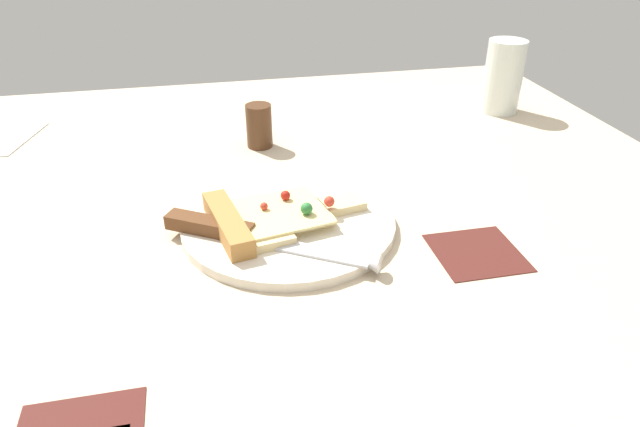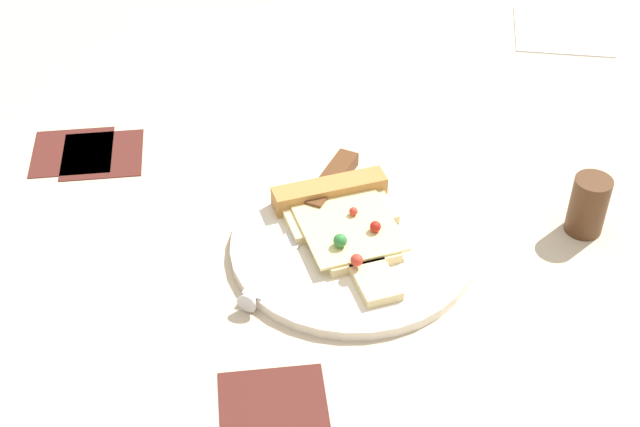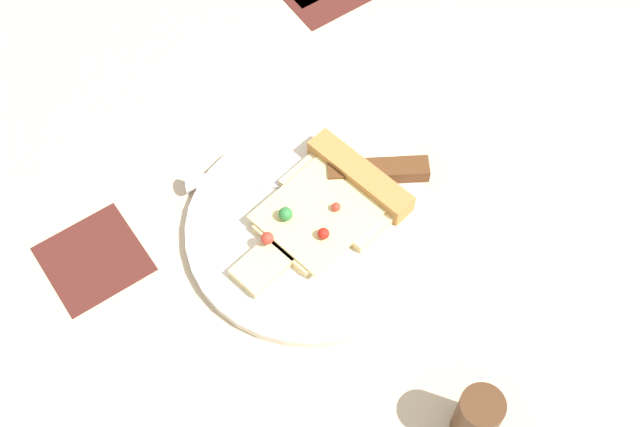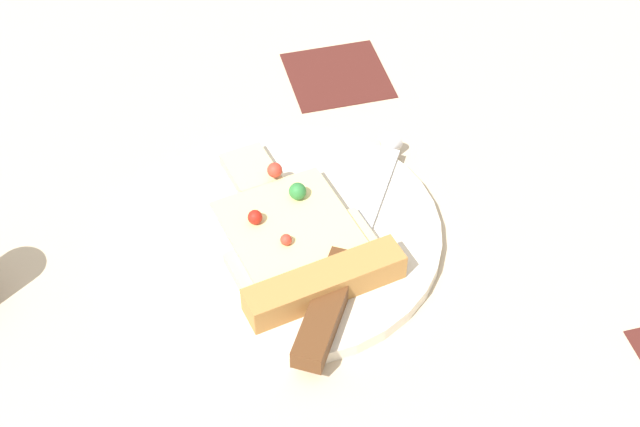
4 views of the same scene
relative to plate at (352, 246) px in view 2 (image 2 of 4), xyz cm
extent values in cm
cube|color=#C6B293|center=(3.30, -4.02, -2.06)|extent=(120.32, 120.32, 3.00)
cube|color=#4C1E19|center=(29.19, -20.27, -0.66)|extent=(9.00, 9.00, 0.20)
cube|color=#4C1E19|center=(9.34, 18.72, -0.66)|extent=(9.00, 9.00, 0.20)
cube|color=#4C1E19|center=(25.77, -19.30, -0.66)|extent=(9.00, 9.00, 0.20)
cylinder|color=silver|center=(0.00, 0.00, 0.00)|extent=(24.20, 24.20, 1.11)
cube|color=beige|center=(0.78, -3.92, 1.06)|extent=(11.96, 8.03, 1.00)
cube|color=beige|center=(-0.29, 1.47, 1.06)|extent=(8.16, 6.90, 1.00)
cube|color=beige|center=(-1.27, 6.37, 1.06)|extent=(4.55, 5.80, 1.00)
cube|color=#EDD88C|center=(0.20, -0.98, 1.71)|extent=(10.98, 11.60, 0.30)
cube|color=#B27A3D|center=(1.37, -6.87, 1.66)|extent=(12.28, 4.89, 2.20)
sphere|color=red|center=(-0.49, -2.65, 2.29)|extent=(0.88, 0.88, 0.88)
sphere|color=red|center=(0.30, 4.65, 2.47)|extent=(1.22, 1.22, 1.22)
sphere|color=#2D7A38|center=(1.47, 1.82, 2.54)|extent=(1.36, 1.36, 1.36)
sphere|color=#B21E14|center=(-2.26, 0.06, 2.42)|extent=(1.13, 1.13, 1.13)
cube|color=silver|center=(7.25, 1.42, 0.71)|extent=(7.97, 11.28, 0.30)
cone|color=silver|center=(10.39, 6.54, 0.71)|extent=(2.75, 2.75, 2.00)
cube|color=#593319|center=(0.99, -8.81, 1.36)|extent=(7.10, 9.68, 1.60)
cylinder|color=#4C2D19|center=(-23.96, -0.34, 2.63)|extent=(3.79, 3.79, 6.38)
cube|color=white|center=(-35.56, -40.94, -0.36)|extent=(15.85, 15.85, 0.40)
camera|label=1|loc=(55.27, -8.25, 33.64)|focal=32.16mm
camera|label=2|loc=(11.09, 65.12, 59.76)|focal=50.29mm
camera|label=3|loc=(-35.16, 23.31, 73.59)|focal=49.25mm
camera|label=4|loc=(-9.56, -47.45, 52.92)|focal=51.95mm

